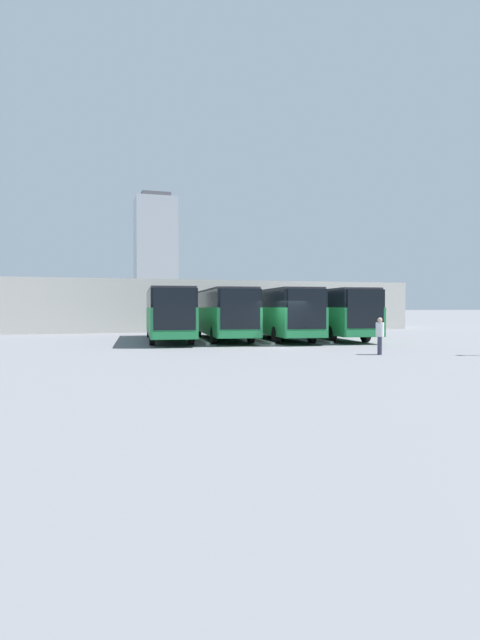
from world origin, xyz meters
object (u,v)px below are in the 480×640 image
at_px(bus_0, 326,312).
at_px(pedestrian, 380,335).
at_px(bus_2, 222,312).
at_px(bus_3, 168,312).
at_px(bus_1, 277,312).

bearing_deg(bus_0, pedestrian, 80.57).
xyz_separation_m(bus_2, bus_3, (3.59, -0.00, 0.00)).
bearing_deg(pedestrian, bus_1, 31.49).
xyz_separation_m(bus_1, bus_3, (7.18, -0.81, 0.00)).
distance_m(bus_1, bus_2, 3.68).
bearing_deg(bus_0, bus_2, -2.19).
height_order(bus_0, bus_3, same).
relative_size(bus_0, bus_1, 1.00).
bearing_deg(bus_2, bus_3, 4.78).
bearing_deg(pedestrian, bus_2, 47.40).
relative_size(bus_1, pedestrian, 7.32).
xyz_separation_m(bus_0, pedestrian, (2.85, 11.25, -0.93)).
relative_size(bus_2, bus_3, 1.00).
relative_size(bus_2, pedestrian, 7.32).
bearing_deg(bus_3, bus_2, -175.22).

